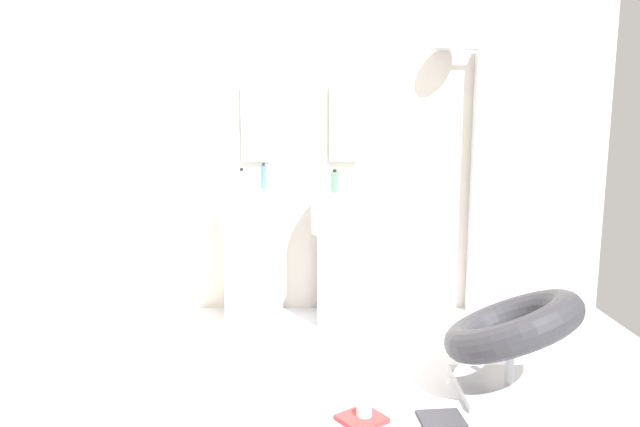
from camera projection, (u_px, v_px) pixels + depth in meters
name	position (u px, v px, depth m)	size (l,w,h in m)	color
ground_plane	(292.00, 407.00, 3.13)	(4.80, 3.60, 0.04)	silver
rear_partition	(301.00, 147.00, 4.55)	(4.80, 0.10, 2.60)	beige
pedestal_sink_left	(256.00, 250.00, 4.38)	(0.49, 0.49, 1.09)	white
pedestal_sink_right	(345.00, 250.00, 4.37)	(0.49, 0.49, 1.09)	white
vanity_mirror_left	(257.00, 124.00, 4.45)	(0.22, 0.03, 0.58)	#8C9EA8
vanity_mirror_right	(345.00, 124.00, 4.45)	(0.22, 0.03, 0.58)	#8C9EA8
shower_column	(480.00, 176.00, 4.46)	(0.49, 0.24, 2.05)	#B7BABF
lounge_chair	(513.00, 334.00, 3.18)	(1.07, 1.07, 0.65)	#B7BABF
towel_rack	(78.00, 269.00, 3.47)	(0.37, 0.22, 0.95)	#B7BABF
magazine_charcoal	(443.00, 419.00, 2.93)	(0.22, 0.18, 0.02)	#38383D
magazine_red	(363.00, 419.00, 2.92)	(0.21, 0.20, 0.03)	#B73838
coffee_mug	(365.00, 413.00, 2.93)	(0.08, 0.08, 0.08)	white
soap_bottle_blue	(265.00, 177.00, 4.41)	(0.04, 0.04, 0.20)	#4C72B7
soap_bottle_green	(336.00, 182.00, 4.19)	(0.05, 0.05, 0.17)	#59996B
soap_bottle_grey	(243.00, 182.00, 4.16)	(0.04, 0.04, 0.18)	#99999E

